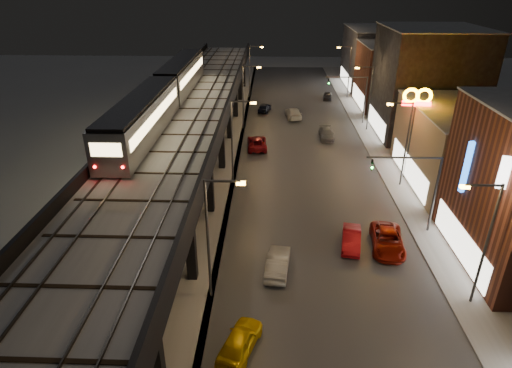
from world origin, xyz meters
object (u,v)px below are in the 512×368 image
object	(u,v)px
subway_train	(165,92)
car_onc_silver	(351,240)
car_far_white	(265,108)
car_mid_silver	(257,143)
sign_citgo	(512,194)
car_near_white	(278,263)
car_onc_dark	(387,241)
car_taxi	(240,342)
car_mid_dark	(293,113)
car_onc_red	(328,96)
car_onc_white	(326,134)

from	to	relation	value
subway_train	car_onc_silver	xyz separation A→B (m)	(18.45, -16.95, -7.76)
subway_train	car_far_white	distance (m)	25.06
subway_train	car_onc_silver	bearing A→B (deg)	-42.58
car_mid_silver	sign_citgo	world-z (taller)	sign_citgo
car_near_white	car_onc_dark	size ratio (longest dim) A/B	0.84
car_taxi	car_onc_silver	bearing A→B (deg)	-108.51
car_mid_dark	car_onc_red	xyz separation A→B (m)	(6.60, 11.31, -0.15)
car_taxi	car_mid_silver	distance (m)	32.96
car_near_white	car_onc_silver	bearing A→B (deg)	-143.54
car_taxi	car_onc_red	world-z (taller)	car_taxi
car_mid_silver	car_onc_white	size ratio (longest dim) A/B	1.16
subway_train	car_mid_silver	size ratio (longest dim) A/B	7.12
car_onc_dark	car_onc_white	size ratio (longest dim) A/B	1.19
subway_train	car_onc_white	bearing A→B (deg)	24.42
car_onc_silver	sign_citgo	xyz separation A→B (m)	(8.55, -5.13, 6.98)
car_onc_dark	car_onc_red	xyz separation A→B (m)	(0.50, 46.44, -0.12)
car_far_white	car_onc_silver	world-z (taller)	car_onc_silver
car_onc_silver	sign_citgo	distance (m)	12.17
car_near_white	sign_citgo	world-z (taller)	sign_citgo
car_taxi	car_mid_dark	size ratio (longest dim) A/B	0.79
subway_train	sign_citgo	xyz separation A→B (m)	(27.00, -22.08, -0.78)
car_onc_white	car_taxi	bearing A→B (deg)	-104.53
subway_train	car_mid_dark	distance (m)	24.77
car_taxi	car_mid_dark	xyz separation A→B (m)	(5.08, 46.05, 0.06)
car_onc_white	car_near_white	bearing A→B (deg)	-103.80
car_mid_silver	sign_citgo	bearing A→B (deg)	118.53
car_onc_dark	car_onc_silver	bearing A→B (deg)	-176.51
car_taxi	car_onc_silver	distance (m)	13.89
car_onc_silver	car_onc_white	bearing A→B (deg)	97.97
subway_train	car_mid_silver	world-z (taller)	subway_train
car_mid_dark	sign_citgo	bearing A→B (deg)	100.55
car_mid_silver	car_onc_silver	xyz separation A→B (m)	(8.43, -21.84, -0.04)
car_near_white	car_onc_silver	world-z (taller)	car_near_white
subway_train	car_mid_dark	world-z (taller)	subway_train
car_mid_dark	car_onc_silver	bearing A→B (deg)	89.45
car_near_white	car_onc_dark	distance (m)	9.47
car_far_white	sign_citgo	world-z (taller)	sign_citgo
car_onc_silver	car_mid_dark	bearing A→B (deg)	105.18
subway_train	car_onc_dark	world-z (taller)	subway_train
car_taxi	car_mid_silver	bearing A→B (deg)	-71.53
car_taxi	car_onc_dark	bearing A→B (deg)	-117.38
car_mid_silver	car_onc_white	world-z (taller)	car_mid_silver
car_taxi	car_onc_white	size ratio (longest dim) A/B	0.93
car_taxi	car_onc_red	size ratio (longest dim) A/B	1.15
car_onc_dark	car_taxi	bearing A→B (deg)	-128.29
car_near_white	car_mid_silver	world-z (taller)	car_near_white
car_taxi	car_onc_silver	world-z (taller)	car_taxi
car_near_white	car_far_white	world-z (taller)	car_near_white
car_near_white	car_onc_dark	bearing A→B (deg)	-153.29
car_onc_white	sign_citgo	size ratio (longest dim) A/B	0.44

